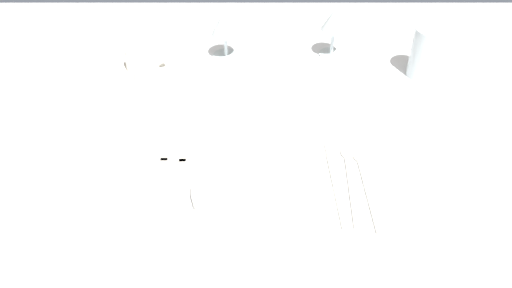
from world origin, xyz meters
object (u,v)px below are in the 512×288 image
object	(u,v)px
wine_glass_left	(333,22)
napkin_folded	(142,76)
spoon_soup	(349,174)
fork_outer	(179,181)
wine_glass_centre	(224,26)
coffee_cup_left	(141,57)
drink_tumbler	(424,55)
dinner_knife	(336,185)
fork_inner	(160,184)
dinner_plate	(256,189)
spoon_dessert	(364,178)

from	to	relation	value
wine_glass_left	napkin_folded	xyz separation A→B (m)	(-0.45, -0.21, -0.02)
spoon_soup	wine_glass_left	world-z (taller)	wine_glass_left
fork_outer	spoon_soup	size ratio (longest dim) A/B	0.92
wine_glass_centre	coffee_cup_left	bearing A→B (deg)	-161.86
wine_glass_centre	drink_tumbler	bearing A→B (deg)	-9.43
wine_glass_centre	dinner_knife	bearing A→B (deg)	-63.17
coffee_cup_left	dinner_knife	bearing A→B (deg)	-42.42
fork_inner	wine_glass_centre	distance (m)	0.49
fork_outer	dinner_knife	size ratio (longest dim) A/B	0.90
fork_outer	coffee_cup_left	size ratio (longest dim) A/B	2.03
fork_inner	coffee_cup_left	world-z (taller)	coffee_cup_left
wine_glass_centre	spoon_soup	bearing A→B (deg)	-58.70
spoon_soup	drink_tumbler	world-z (taller)	drink_tumbler
dinner_plate	coffee_cup_left	distance (m)	0.51
spoon_dessert	dinner_knife	bearing A→B (deg)	-160.69
dinner_plate	spoon_dessert	world-z (taller)	dinner_plate
fork_outer	napkin_folded	world-z (taller)	napkin_folded
fork_outer	dinner_knife	xyz separation A→B (m)	(0.31, -0.01, 0.00)
wine_glass_left	wine_glass_centre	bearing A→B (deg)	-178.25
wine_glass_centre	napkin_folded	distance (m)	0.27
napkin_folded	drink_tumbler	bearing A→B (deg)	10.13
coffee_cup_left	wine_glass_centre	xyz separation A→B (m)	(0.20, 0.07, 0.05)
dinner_knife	spoon_soup	xyz separation A→B (m)	(0.03, 0.03, -0.00)
wine_glass_centre	fork_outer	bearing A→B (deg)	-98.97
spoon_soup	wine_glass_centre	size ratio (longest dim) A/B	1.70
dinner_plate	fork_outer	xyz separation A→B (m)	(-0.15, 0.03, -0.01)
wine_glass_centre	fork_inner	bearing A→B (deg)	-103.31
fork_inner	spoon_dessert	size ratio (longest dim) A/B	1.01
drink_tumbler	spoon_soup	bearing A→B (deg)	-121.86
wine_glass_centre	wine_glass_left	size ratio (longest dim) A/B	0.96
dinner_plate	fork_outer	bearing A→B (deg)	169.30
fork_outer	napkin_folded	size ratio (longest dim) A/B	1.36
fork_outer	spoon_dessert	bearing A→B (deg)	1.25
spoon_soup	napkin_folded	xyz separation A→B (m)	(-0.44, 0.24, 0.07)
fork_outer	wine_glass_centre	size ratio (longest dim) A/B	1.57
coffee_cup_left	wine_glass_centre	bearing A→B (deg)	18.14
spoon_soup	coffee_cup_left	distance (m)	0.60
drink_tumbler	napkin_folded	size ratio (longest dim) A/B	0.85
dinner_knife	wine_glass_centre	distance (m)	0.54
drink_tumbler	wine_glass_centre	bearing A→B (deg)	170.57
spoon_dessert	drink_tumbler	world-z (taller)	drink_tumbler
dinner_plate	drink_tumbler	size ratio (longest dim) A/B	1.96
fork_outer	coffee_cup_left	bearing A→B (deg)	108.58
dinner_knife	wine_glass_centre	bearing A→B (deg)	116.83
coffee_cup_left	drink_tumbler	bearing A→B (deg)	-1.21
fork_inner	wine_glass_left	world-z (taller)	wine_glass_left
drink_tumbler	wine_glass_left	bearing A→B (deg)	157.32
dinner_plate	spoon_dessert	xyz separation A→B (m)	(0.22, 0.04, -0.01)
fork_outer	spoon_soup	bearing A→B (deg)	3.02
wine_glass_left	dinner_plate	bearing A→B (deg)	-111.54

